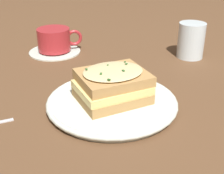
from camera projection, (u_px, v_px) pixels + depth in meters
ground_plane at (122, 103)px, 0.62m from camera, size 2.40×2.40×0.00m
dinner_plate at (112, 102)px, 0.60m from camera, size 0.25×0.25×0.02m
sandwich at (112, 85)px, 0.59m from camera, size 0.15×0.16×0.06m
teacup_with_saucer at (55, 42)px, 0.87m from camera, size 0.14×0.15×0.07m
water_glass at (191, 40)px, 0.83m from camera, size 0.07×0.07×0.09m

